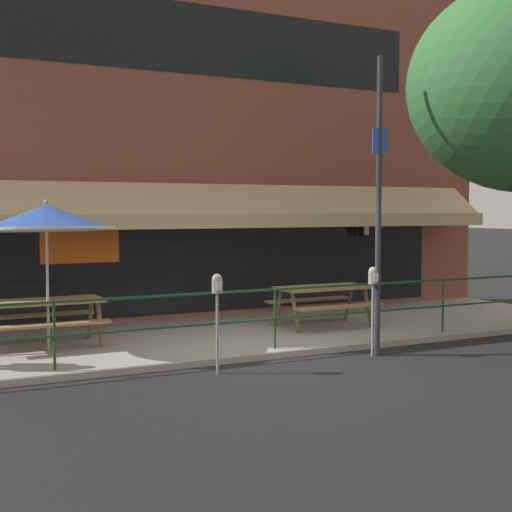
% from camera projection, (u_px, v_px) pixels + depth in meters
% --- Properties ---
extents(ground_plane, '(120.00, 120.00, 0.00)m').
position_uv_depth(ground_plane, '(284.00, 358.00, 11.12)').
color(ground_plane, black).
extents(patio_deck, '(15.00, 4.00, 0.10)m').
position_uv_depth(patio_deck, '(231.00, 335.00, 12.90)').
color(patio_deck, '#9E998E').
rests_on(patio_deck, ground).
extents(restaurant_building, '(15.00, 1.60, 8.21)m').
position_uv_depth(restaurant_building, '(185.00, 124.00, 14.63)').
color(restaurant_building, brown).
rests_on(restaurant_building, ground).
extents(patio_railing, '(13.84, 0.04, 0.97)m').
position_uv_depth(patio_railing, '(275.00, 305.00, 11.34)').
color(patio_railing, '#194723').
rests_on(patio_railing, patio_deck).
extents(picnic_table_left, '(1.80, 1.42, 0.76)m').
position_uv_depth(picnic_table_left, '(46.00, 309.00, 11.51)').
color(picnic_table_left, '#997047').
rests_on(picnic_table_left, patio_deck).
extents(picnic_table_centre, '(1.80, 1.42, 0.76)m').
position_uv_depth(picnic_table_centre, '(323.00, 294.00, 13.55)').
color(picnic_table_centre, '#997047').
rests_on(picnic_table_centre, patio_deck).
extents(patio_umbrella_left, '(2.14, 2.14, 2.38)m').
position_uv_depth(patio_umbrella_left, '(46.00, 218.00, 11.23)').
color(patio_umbrella_left, '#B7B2A8').
rests_on(patio_umbrella_left, patio_deck).
extents(parking_meter_near, '(0.15, 0.16, 1.42)m').
position_uv_depth(parking_meter_near, '(217.00, 293.00, 10.00)').
color(parking_meter_near, gray).
rests_on(parking_meter_near, ground).
extents(parking_meter_far, '(0.15, 0.16, 1.42)m').
position_uv_depth(parking_meter_far, '(373.00, 284.00, 11.21)').
color(parking_meter_far, gray).
rests_on(parking_meter_far, ground).
extents(street_sign_pole, '(0.28, 0.09, 4.71)m').
position_uv_depth(street_sign_pole, '(379.00, 204.00, 11.21)').
color(street_sign_pole, '#2D2D33').
rests_on(street_sign_pole, ground).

